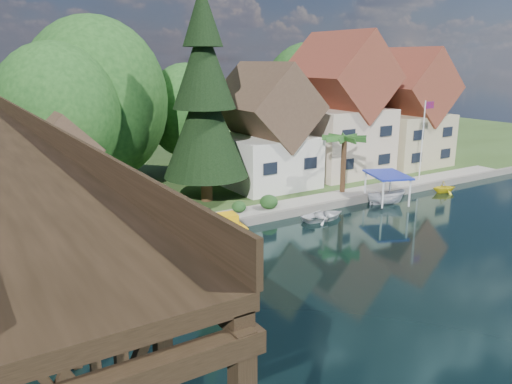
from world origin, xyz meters
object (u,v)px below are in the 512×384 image
(house_right, at_px, (404,116))
(boat_white_a, at_px, (324,215))
(house_center, at_px, (338,114))
(tugboat, at_px, (222,230))
(palm_tree, at_px, (345,140))
(boat_canopy, at_px, (386,191))
(flagpole, at_px, (424,132))
(house_left, at_px, (265,134))
(conifer, at_px, (204,101))
(boat_yellow, at_px, (444,186))
(shed, at_px, (61,176))

(house_right, distance_m, boat_white_a, 22.11)
(house_center, relative_size, tugboat, 4.04)
(tugboat, relative_size, boat_white_a, 0.97)
(palm_tree, bearing_deg, boat_canopy, -63.54)
(palm_tree, distance_m, flagpole, 9.19)
(boat_canopy, bearing_deg, house_left, 121.99)
(house_left, xyz_separation_m, conifer, (-6.97, -2.02, 3.42))
(tugboat, bearing_deg, boat_canopy, 0.73)
(house_left, relative_size, house_right, 0.88)
(house_center, height_order, flagpole, house_center)
(flagpole, xyz_separation_m, boat_yellow, (-0.16, -2.88, -4.53))
(house_right, bearing_deg, conifer, -175.37)
(boat_yellow, bearing_deg, house_right, -8.03)
(palm_tree, bearing_deg, shed, 168.64)
(conifer, bearing_deg, flagpole, -12.86)
(house_center, distance_m, shed, 27.20)
(house_left, xyz_separation_m, boat_white_a, (-1.07, -9.80, -4.77))
(boat_canopy, bearing_deg, tugboat, -179.27)
(conifer, relative_size, tugboat, 4.88)
(palm_tree, bearing_deg, flagpole, -4.40)
(palm_tree, relative_size, tugboat, 1.53)
(palm_tree, relative_size, boat_canopy, 1.10)
(shed, bearing_deg, conifer, -2.71)
(house_left, relative_size, boat_canopy, 2.30)
(house_left, height_order, boat_canopy, house_left)
(house_right, height_order, boat_canopy, house_right)
(flagpole, height_order, boat_canopy, flagpole)
(tugboat, relative_size, boat_canopy, 0.72)
(house_left, distance_m, boat_white_a, 10.95)
(house_center, xyz_separation_m, flagpole, (4.32, -7.16, -1.29))
(house_left, relative_size, conifer, 0.66)
(shed, bearing_deg, boat_yellow, -14.45)
(house_center, height_order, boat_white_a, house_center)
(house_center, distance_m, boat_canopy, 11.67)
(house_center, relative_size, boat_canopy, 2.90)
(conifer, relative_size, palm_tree, 3.19)
(house_right, xyz_separation_m, shed, (-36.00, -1.50, -1.95))
(tugboat, relative_size, boat_yellow, 1.52)
(house_left, distance_m, boat_yellow, 16.88)
(conifer, height_order, boat_yellow, conifer)
(shed, height_order, tugboat, shed)
(palm_tree, xyz_separation_m, boat_canopy, (1.73, -3.47, -3.96))
(palm_tree, relative_size, boat_white_a, 1.48)
(house_center, distance_m, tugboat, 22.01)
(house_center, xyz_separation_m, tugboat, (-18.69, -10.12, -5.72))
(shed, distance_m, boat_canopy, 25.31)
(house_right, xyz_separation_m, boat_white_a, (-19.07, -9.80, -5.41))
(shed, height_order, boat_yellow, shed)
(boat_white_a, bearing_deg, tugboat, 89.67)
(conifer, height_order, palm_tree, conifer)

